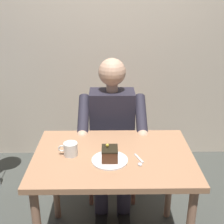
% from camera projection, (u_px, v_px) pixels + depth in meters
% --- Properties ---
extents(cafe_rear_panel, '(6.40, 0.12, 3.00)m').
position_uv_depth(cafe_rear_panel, '(111.00, 14.00, 2.86)').
color(cafe_rear_panel, beige).
rests_on(cafe_rear_panel, ground).
extents(dining_table, '(1.01, 0.70, 0.75)m').
position_uv_depth(dining_table, '(113.00, 168.00, 1.90)').
color(dining_table, '#AF7B57').
rests_on(dining_table, ground).
extents(chair, '(0.42, 0.42, 0.91)m').
position_uv_depth(chair, '(112.00, 138.00, 2.60)').
color(chair, '#AF6A51').
rests_on(chair, ground).
extents(seated_person, '(0.53, 0.58, 1.23)m').
position_uv_depth(seated_person, '(112.00, 132.00, 2.38)').
color(seated_person, '#26232F').
rests_on(seated_person, ground).
extents(dessert_plate, '(0.22, 0.22, 0.01)m').
position_uv_depth(dessert_plate, '(110.00, 160.00, 1.79)').
color(dessert_plate, white).
rests_on(dessert_plate, dining_table).
extents(cake_slice, '(0.10, 0.11, 0.10)m').
position_uv_depth(cake_slice, '(110.00, 154.00, 1.78)').
color(cake_slice, '#532E1B').
rests_on(cake_slice, dessert_plate).
extents(coffee_cup, '(0.12, 0.09, 0.08)m').
position_uv_depth(coffee_cup, '(70.00, 149.00, 1.84)').
color(coffee_cup, silver).
rests_on(coffee_cup, dining_table).
extents(dessert_spoon, '(0.05, 0.14, 0.01)m').
position_uv_depth(dessert_spoon, '(139.00, 161.00, 1.78)').
color(dessert_spoon, silver).
rests_on(dessert_spoon, dining_table).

